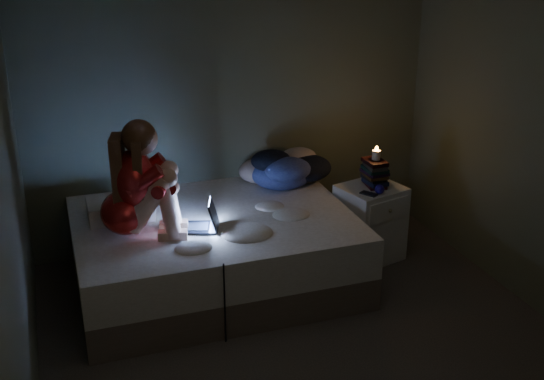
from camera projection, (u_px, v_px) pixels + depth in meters
name	position (u px, v px, depth m)	size (l,w,h in m)	color
floor	(312.00, 350.00, 4.70)	(3.60, 3.80, 0.02)	#322F2D
wall_back	(233.00, 101.00, 5.89)	(3.60, 0.02, 2.60)	#515C43
wall_front	(510.00, 341.00, 2.53)	(3.60, 0.02, 2.60)	#515C43
wall_left	(7.00, 210.00, 3.67)	(0.02, 3.80, 2.60)	#515C43
bed	(215.00, 251.00, 5.43)	(2.16, 1.62, 0.59)	#BAB1A3
pillow	(120.00, 209.00, 5.29)	(0.50, 0.35, 0.14)	white
woman	(122.00, 180.00, 4.84)	(0.55, 0.36, 0.89)	maroon
laptop	(194.00, 215.00, 5.07)	(0.34, 0.24, 0.24)	black
clothes_pile	(282.00, 167.00, 5.89)	(0.58, 0.46, 0.35)	navy
nightstand	(370.00, 223.00, 5.85)	(0.50, 0.44, 0.66)	silver
book_stack	(375.00, 173.00, 5.70)	(0.19, 0.25, 0.24)	black
candle	(376.00, 155.00, 5.64)	(0.07, 0.07, 0.08)	beige
phone	(364.00, 193.00, 5.59)	(0.07, 0.14, 0.01)	black
blue_orb	(375.00, 190.00, 5.57)	(0.08, 0.08, 0.08)	navy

